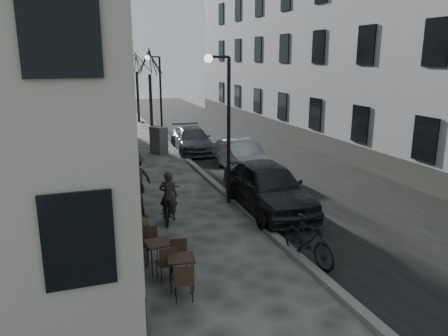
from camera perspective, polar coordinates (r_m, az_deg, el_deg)
ground at (r=10.47m, az=12.01°, el=-14.55°), size 120.00×120.00×0.00m
road at (r=25.83m, az=1.24°, el=3.17°), size 7.30×60.00×0.00m
kerb at (r=24.82m, az=-6.71°, el=2.75°), size 0.25×60.00×0.12m
building_right at (r=28.39m, az=12.43°, el=20.08°), size 4.00×35.00×16.00m
streetlamp_near at (r=14.69m, az=-0.01°, el=7.13°), size 0.90×0.28×5.09m
streetlamp_far at (r=26.28m, az=-8.67°, el=10.15°), size 0.90×0.28×5.09m
tree_near at (r=29.18m, az=-9.74°, el=13.47°), size 2.40×2.40×5.70m
tree_far at (r=35.11m, az=-11.40°, el=13.51°), size 2.40×2.40×5.70m
bistro_set_a at (r=9.97m, az=-5.59°, el=-12.98°), size 0.67×1.49×0.85m
bistro_set_b at (r=10.74m, az=-8.50°, el=-10.94°), size 0.67×1.50×0.87m
bistro_set_c at (r=12.00m, az=-11.29°, el=-8.19°), size 0.65×1.54×0.90m
sign_board at (r=10.53m, az=-12.50°, el=-11.63°), size 0.52×0.70×1.12m
utility_cabinet at (r=23.35m, az=-8.52°, el=3.60°), size 0.87×1.09×1.43m
bicycle at (r=13.87m, az=-7.23°, el=-4.82°), size 1.13×1.92×0.96m
cyclist_rider at (r=13.78m, az=-7.26°, el=-3.62°), size 0.65×0.52×1.56m
pedestrian_near at (r=14.05m, az=-11.52°, el=-3.43°), size 0.87×0.74×1.57m
pedestrian_mid at (r=15.61m, az=-11.35°, el=-1.27°), size 1.30×1.04×1.76m
pedestrian_far at (r=20.01m, az=-14.82°, el=2.08°), size 1.16×0.92×1.84m
car_near at (r=14.60m, az=5.76°, el=-2.39°), size 2.02×4.83×1.63m
car_mid at (r=19.47m, az=2.34°, el=1.54°), size 1.51×4.23×1.39m
car_far at (r=23.70m, az=-4.21°, el=3.71°), size 2.08×4.57×1.30m
moped at (r=11.18m, az=10.98°, el=-9.25°), size 0.86×1.99×1.16m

